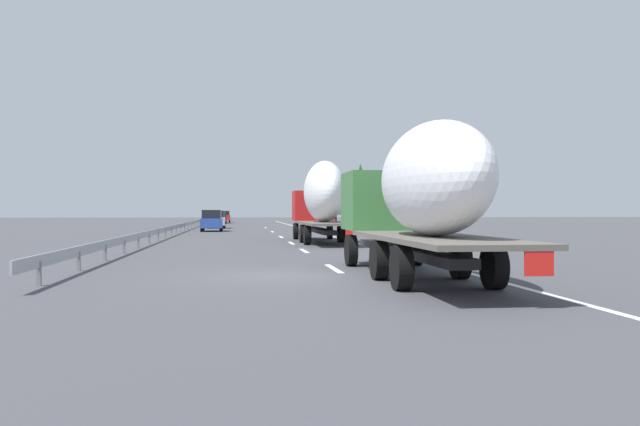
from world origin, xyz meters
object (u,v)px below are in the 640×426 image
at_px(truck_lead, 322,198).
at_px(car_silver_hatch, 217,219).
at_px(truck_trailing, 419,192).
at_px(car_black_suv, 220,217).
at_px(car_red_compact, 224,217).
at_px(road_sign, 334,207).
at_px(car_blue_sedan, 212,221).

distance_m(truck_lead, car_silver_hatch, 33.55).
relative_size(truck_lead, truck_trailing, 1.06).
bearing_deg(car_black_suv, car_red_compact, -2.48).
distance_m(car_red_compact, road_sign, 53.94).
relative_size(truck_lead, car_silver_hatch, 3.26).
distance_m(truck_lead, car_blue_sedan, 23.46).
height_order(car_silver_hatch, car_black_suv, car_silver_hatch).
relative_size(truck_trailing, car_black_suv, 2.76).
distance_m(truck_trailing, car_silver_hatch, 54.13).
bearing_deg(car_blue_sedan, car_red_compact, -0.24).
height_order(car_silver_hatch, road_sign, road_sign).
height_order(truck_lead, car_silver_hatch, truck_lead).
height_order(truck_lead, car_black_suv, truck_lead).
relative_size(car_silver_hatch, car_blue_sedan, 0.87).
bearing_deg(car_silver_hatch, road_sign, -148.61).
height_order(car_silver_hatch, car_blue_sedan, car_blue_sedan).
bearing_deg(car_black_suv, truck_trailing, -174.78).
xyz_separation_m(truck_trailing, car_red_compact, (90.09, 6.91, -1.39)).
relative_size(car_red_compact, road_sign, 1.41).
height_order(truck_trailing, car_black_suv, truck_trailing).
xyz_separation_m(car_red_compact, car_black_suv, (-9.82, 0.42, 0.00)).
height_order(truck_lead, car_red_compact, truck_lead).
xyz_separation_m(truck_trailing, car_silver_hatch, (53.66, 7.00, -1.39)).
relative_size(car_silver_hatch, road_sign, 1.29).
xyz_separation_m(car_black_suv, road_sign, (-43.17, -10.43, 1.24)).
bearing_deg(road_sign, car_silver_hatch, 31.39).
height_order(car_red_compact, road_sign, road_sign).
relative_size(truck_trailing, car_blue_sedan, 2.70).
bearing_deg(truck_lead, road_sign, -10.83).
height_order(car_red_compact, car_silver_hatch, car_silver_hatch).
relative_size(car_red_compact, car_black_suv, 0.98).
xyz_separation_m(car_red_compact, road_sign, (-52.99, -10.00, 1.24)).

